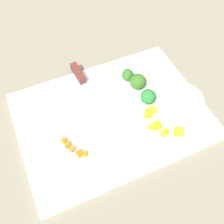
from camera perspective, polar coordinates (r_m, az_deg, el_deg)
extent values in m
plane|color=gray|center=(0.67, 0.00, -1.08)|extent=(4.00, 4.00, 0.00)
cube|color=white|center=(0.66, 0.00, -0.79)|extent=(0.46, 0.34, 0.01)
cylinder|color=white|center=(0.67, 14.56, 1.60)|extent=(0.11, 0.11, 0.04)
cube|color=silver|center=(0.62, 0.91, -5.54)|extent=(0.04, 0.19, 0.00)
cube|color=brown|center=(0.73, -7.39, 8.38)|extent=(0.02, 0.07, 0.02)
cube|color=orange|center=(0.60, -5.92, -9.10)|extent=(0.01, 0.01, 0.01)
cube|color=orange|center=(0.60, -7.12, -8.96)|extent=(0.01, 0.02, 0.01)
cube|color=orange|center=(0.61, -9.69, -7.06)|extent=(0.01, 0.01, 0.01)
cube|color=orange|center=(0.62, -10.48, -6.15)|extent=(0.02, 0.02, 0.01)
cube|color=orange|center=(0.61, -8.71, -8.01)|extent=(0.02, 0.02, 0.01)
cube|color=gold|center=(0.64, 14.33, -4.19)|extent=(0.03, 0.03, 0.02)
cube|color=yellow|center=(0.65, 7.94, -0.39)|extent=(0.03, 0.03, 0.01)
cube|color=yellow|center=(0.66, 8.67, 0.34)|extent=(0.02, 0.02, 0.01)
cube|color=yellow|center=(0.63, 8.36, -3.29)|extent=(0.02, 0.01, 0.01)
cube|color=yellow|center=(0.64, 9.72, -2.96)|extent=(0.02, 0.02, 0.02)
cube|color=yellow|center=(0.63, 11.43, -4.45)|extent=(0.02, 0.02, 0.01)
cylinder|color=#81B05F|center=(0.68, 7.65, 2.67)|extent=(0.01, 0.01, 0.01)
sphere|color=#2A7A30|center=(0.67, 7.79, 3.45)|extent=(0.04, 0.04, 0.04)
cylinder|color=#80AF6A|center=(0.71, 5.56, 5.67)|extent=(0.02, 0.02, 0.01)
sphere|color=#356821|center=(0.70, 5.67, 6.60)|extent=(0.04, 0.04, 0.04)
cylinder|color=#83AD58|center=(0.72, 3.33, 7.20)|extent=(0.01, 0.01, 0.02)
sphere|color=#326B26|center=(0.71, 3.40, 8.10)|extent=(0.03, 0.03, 0.03)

